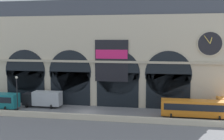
{
  "coord_description": "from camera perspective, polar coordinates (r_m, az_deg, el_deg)",
  "views": [
    {
      "loc": [
        12.83,
        -46.93,
        13.39
      ],
      "look_at": [
        3.73,
        5.0,
        7.32
      ],
      "focal_mm": 43.57,
      "sensor_mm": 36.0,
      "label": 1
    }
  ],
  "objects": [
    {
      "name": "ground_plane",
      "position": [
        50.46,
        -5.22,
        -8.85
      ],
      "size": [
        200.0,
        200.0,
        0.0
      ],
      "primitive_type": "plane",
      "color": "slate"
    },
    {
      "name": "quay_parapet_wall",
      "position": [
        46.24,
        -6.68,
        -9.72
      ],
      "size": [
        90.0,
        0.7,
        0.92
      ],
      "primitive_type": "cube",
      "color": "beige",
      "rests_on": "ground"
    },
    {
      "name": "station_building",
      "position": [
        55.75,
        -3.35,
        3.33
      ],
      "size": [
        50.36,
        4.92,
        21.09
      ],
      "color": "beige",
      "rests_on": "ground"
    },
    {
      "name": "box_truck_midwest",
      "position": [
        55.38,
        -14.28,
        -5.83
      ],
      "size": [
        7.5,
        2.91,
        3.12
      ],
      "color": "black",
      "rests_on": "ground"
    },
    {
      "name": "bus_east",
      "position": [
        48.23,
        16.87,
        -7.65
      ],
      "size": [
        11.0,
        3.25,
        3.1
      ],
      "color": "orange",
      "rests_on": "ground"
    },
    {
      "name": "street_lamp_quayside",
      "position": [
        50.57,
        -19.32,
        -4.04
      ],
      "size": [
        0.44,
        0.44,
        6.9
      ],
      "color": "black",
      "rests_on": "ground"
    }
  ]
}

